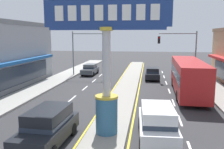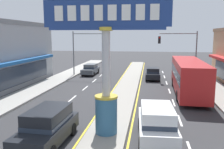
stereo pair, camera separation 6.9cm
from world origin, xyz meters
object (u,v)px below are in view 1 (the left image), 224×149
Objects in this scene: district_sign at (106,66)px; traffic_light_left_side at (85,46)px; suv_far_right_lane at (48,126)px; sedan_far_left_oncoming at (152,73)px; sedan_near_left_lane at (90,69)px; suv_near_right_lane at (157,122)px; traffic_light_right_side at (182,47)px; bus_mid_left_lane at (188,75)px.

district_sign is 1.22× the size of traffic_light_left_side.
suv_far_right_lane is 1.08× the size of sedan_far_left_oncoming.
suv_near_right_lane is at bearing -67.18° from sedan_near_left_lane.
district_sign is 20.59m from traffic_light_left_side.
district_sign is 1.63× the size of suv_far_right_lane.
traffic_light_left_side is 1.44× the size of sedan_far_left_oncoming.
district_sign reaches higher than traffic_light_right_side.
district_sign is 0.67× the size of bus_mid_left_lane.
suv_far_right_lane is (-2.82, -1.61, -3.01)m from district_sign.
bus_mid_left_lane is (3.30, 11.19, 0.88)m from suv_near_right_lane.
traffic_light_left_side is 1.32× the size of suv_near_right_lane.
bus_mid_left_lane is at bearing -66.17° from sedan_far_left_oncoming.
district_sign reaches higher than sedan_far_left_oncoming.
traffic_light_right_side is (12.81, -0.79, 0.00)m from traffic_light_left_side.
suv_far_right_lane is 22.91m from sedan_near_left_lane.
suv_near_right_lane reaches higher than sedan_far_left_oncoming.
traffic_light_right_side is 1.44× the size of sedan_far_left_oncoming.
traffic_light_left_side is at bearing 108.13° from district_sign.
sedan_far_left_oncoming is at bearing 81.31° from district_sign.
traffic_light_left_side is 9.91m from sedan_far_left_oncoming.
traffic_light_right_side is 19.57m from suv_near_right_lane.
traffic_light_left_side is 3.78m from sedan_near_left_lane.
suv_near_right_lane is 1.08× the size of sedan_near_left_lane.
sedan_near_left_lane is at bearing 163.82° from sedan_far_left_oncoming.
traffic_light_left_side is at bearing 99.62° from suv_far_right_lane.
district_sign is at bearing -98.69° from sedan_far_left_oncoming.
sedan_far_left_oncoming is at bearing -175.11° from traffic_light_right_side.
suv_far_right_lane reaches higher than sedan_near_left_lane.
sedan_near_left_lane is (-3.30, 22.67, -0.20)m from suv_far_right_lane.
district_sign is at bearing 176.01° from suv_near_right_lane.
district_sign reaches higher than sedan_near_left_lane.
traffic_light_right_side reaches higher than suv_near_right_lane.
district_sign reaches higher than suv_near_right_lane.
suv_far_right_lane is 20.85m from sedan_far_left_oncoming.
traffic_light_right_side is at bearing 4.89° from sedan_far_left_oncoming.
district_sign reaches higher than suv_far_right_lane.
traffic_light_left_side is at bearing 176.45° from traffic_light_right_side.
suv_far_right_lane is (-5.64, -1.41, 0.00)m from suv_near_right_lane.
sedan_near_left_lane is at bearing 140.57° from bus_mid_left_lane.
traffic_light_right_side is at bearing -3.55° from traffic_light_left_side.
suv_far_right_lane is at bearing -81.71° from sedan_near_left_lane.
traffic_light_left_side is at bearing 145.61° from bus_mid_left_lane.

